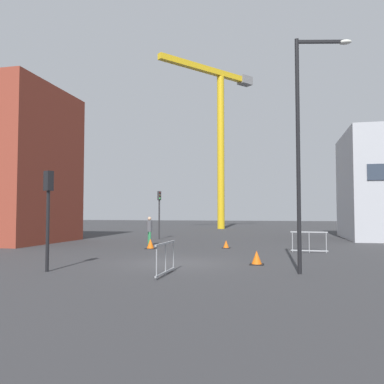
{
  "coord_description": "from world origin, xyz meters",
  "views": [
    {
      "loc": [
        4.2,
        -15.73,
        2.08
      ],
      "look_at": [
        0.0,
        3.05,
        3.05
      ],
      "focal_mm": 37.1,
      "sensor_mm": 36.0,
      "label": 1
    }
  ],
  "objects_px": {
    "traffic_light_verge": "(159,207)",
    "traffic_cone_orange": "(150,244)",
    "construction_crane": "(219,123)",
    "traffic_cone_on_verge": "(257,258)",
    "pedestrian_walking": "(149,229)",
    "traffic_light_near": "(48,203)",
    "traffic_cone_striped": "(226,245)",
    "streetlamp_tall": "(304,135)"
  },
  "relations": [
    {
      "from": "traffic_light_verge",
      "to": "traffic_cone_orange",
      "type": "distance_m",
      "value": 8.17
    },
    {
      "from": "construction_crane",
      "to": "traffic_cone_on_verge",
      "type": "xyz_separation_m",
      "value": [
        6.44,
        -32.75,
        -13.02
      ]
    },
    {
      "from": "construction_crane",
      "to": "traffic_cone_on_verge",
      "type": "bearing_deg",
      "value": -78.88
    },
    {
      "from": "pedestrian_walking",
      "to": "traffic_cone_orange",
      "type": "distance_m",
      "value": 2.46
    },
    {
      "from": "traffic_light_verge",
      "to": "traffic_cone_on_verge",
      "type": "distance_m",
      "value": 15.67
    },
    {
      "from": "traffic_light_near",
      "to": "traffic_light_verge",
      "type": "height_order",
      "value": "traffic_light_verge"
    },
    {
      "from": "traffic_cone_on_verge",
      "to": "construction_crane",
      "type": "bearing_deg",
      "value": 101.12
    },
    {
      "from": "traffic_cone_on_verge",
      "to": "traffic_cone_orange",
      "type": "bearing_deg",
      "value": 138.49
    },
    {
      "from": "traffic_light_near",
      "to": "traffic_light_verge",
      "type": "xyz_separation_m",
      "value": [
        -1.09,
        16.64,
        0.1
      ]
    },
    {
      "from": "traffic_light_verge",
      "to": "pedestrian_walking",
      "type": "bearing_deg",
      "value": -78.99
    },
    {
      "from": "construction_crane",
      "to": "traffic_cone_striped",
      "type": "relative_size",
      "value": 43.59
    },
    {
      "from": "traffic_cone_on_verge",
      "to": "traffic_cone_striped",
      "type": "height_order",
      "value": "traffic_cone_on_verge"
    },
    {
      "from": "pedestrian_walking",
      "to": "traffic_cone_orange",
      "type": "xyz_separation_m",
      "value": [
        0.81,
        -2.19,
        -0.78
      ]
    },
    {
      "from": "traffic_light_near",
      "to": "traffic_cone_orange",
      "type": "distance_m",
      "value": 9.29
    },
    {
      "from": "traffic_light_verge",
      "to": "construction_crane",
      "type": "bearing_deg",
      "value": 84.99
    },
    {
      "from": "construction_crane",
      "to": "traffic_light_verge",
      "type": "relative_size",
      "value": 5.46
    },
    {
      "from": "traffic_light_verge",
      "to": "traffic_cone_on_verge",
      "type": "height_order",
      "value": "traffic_light_verge"
    },
    {
      "from": "traffic_cone_on_verge",
      "to": "traffic_cone_orange",
      "type": "relative_size",
      "value": 0.98
    },
    {
      "from": "streetlamp_tall",
      "to": "pedestrian_walking",
      "type": "distance_m",
      "value": 13.69
    },
    {
      "from": "construction_crane",
      "to": "pedestrian_walking",
      "type": "bearing_deg",
      "value": -91.5
    },
    {
      "from": "construction_crane",
      "to": "traffic_light_verge",
      "type": "bearing_deg",
      "value": -95.01
    },
    {
      "from": "streetlamp_tall",
      "to": "traffic_light_near",
      "type": "xyz_separation_m",
      "value": [
        -8.83,
        -1.43,
        -2.33
      ]
    },
    {
      "from": "streetlamp_tall",
      "to": "traffic_light_near",
      "type": "bearing_deg",
      "value": -170.78
    },
    {
      "from": "streetlamp_tall",
      "to": "traffic_cone_on_verge",
      "type": "xyz_separation_m",
      "value": [
        -1.77,
        2.01,
        -4.47
      ]
    },
    {
      "from": "construction_crane",
      "to": "traffic_light_near",
      "type": "relative_size",
      "value": 5.7
    },
    {
      "from": "streetlamp_tall",
      "to": "pedestrian_walking",
      "type": "bearing_deg",
      "value": 132.21
    },
    {
      "from": "pedestrian_walking",
      "to": "traffic_cone_striped",
      "type": "relative_size",
      "value": 3.86
    },
    {
      "from": "traffic_light_near",
      "to": "traffic_cone_on_verge",
      "type": "bearing_deg",
      "value": 26.0
    },
    {
      "from": "traffic_cone_striped",
      "to": "traffic_cone_on_verge",
      "type": "bearing_deg",
      "value": -72.65
    },
    {
      "from": "traffic_light_near",
      "to": "pedestrian_walking",
      "type": "height_order",
      "value": "traffic_light_near"
    },
    {
      "from": "traffic_cone_striped",
      "to": "traffic_cone_orange",
      "type": "bearing_deg",
      "value": -162.59
    },
    {
      "from": "streetlamp_tall",
      "to": "traffic_cone_orange",
      "type": "bearing_deg",
      "value": 136.76
    },
    {
      "from": "traffic_light_near",
      "to": "pedestrian_walking",
      "type": "xyz_separation_m",
      "value": [
        -0.03,
        11.2,
        -1.36
      ]
    },
    {
      "from": "traffic_cone_on_verge",
      "to": "traffic_cone_orange",
      "type": "xyz_separation_m",
      "value": [
        -6.29,
        5.56,
        0.01
      ]
    },
    {
      "from": "traffic_light_near",
      "to": "traffic_cone_striped",
      "type": "relative_size",
      "value": 7.65
    },
    {
      "from": "streetlamp_tall",
      "to": "traffic_cone_orange",
      "type": "height_order",
      "value": "streetlamp_tall"
    },
    {
      "from": "pedestrian_walking",
      "to": "traffic_cone_orange",
      "type": "height_order",
      "value": "pedestrian_walking"
    },
    {
      "from": "traffic_light_verge",
      "to": "pedestrian_walking",
      "type": "distance_m",
      "value": 5.73
    },
    {
      "from": "traffic_light_verge",
      "to": "traffic_cone_striped",
      "type": "height_order",
      "value": "traffic_light_verge"
    },
    {
      "from": "traffic_light_near",
      "to": "traffic_cone_striped",
      "type": "xyz_separation_m",
      "value": [
        4.91,
        10.31,
        -2.19
      ]
    },
    {
      "from": "pedestrian_walking",
      "to": "traffic_cone_on_verge",
      "type": "bearing_deg",
      "value": -47.56
    },
    {
      "from": "traffic_light_near",
      "to": "traffic_cone_striped",
      "type": "height_order",
      "value": "traffic_light_near"
    }
  ]
}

